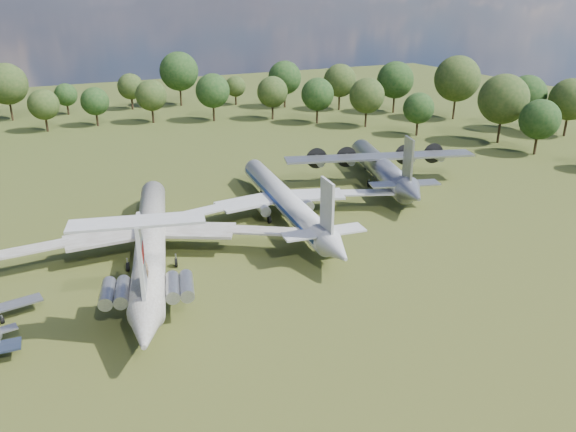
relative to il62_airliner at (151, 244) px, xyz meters
name	(u,v)px	position (x,y,z in m)	size (l,w,h in m)	color
ground	(180,259)	(3.09, -0.71, -2.28)	(300.00, 300.00, 0.00)	#254316
il62_airliner	(151,244)	(0.00, 0.00, 0.00)	(35.72, 46.43, 4.55)	silver
tu104_jet	(285,204)	(19.77, 5.53, -0.13)	(32.25, 43.00, 4.30)	silver
an12_transport	(381,171)	(40.41, 12.22, 0.02)	(31.19, 34.86, 4.59)	#9FA1A6
person_on_il62	(145,269)	(-3.17, -12.35, 3.22)	(0.69, 0.45, 1.89)	#906B49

